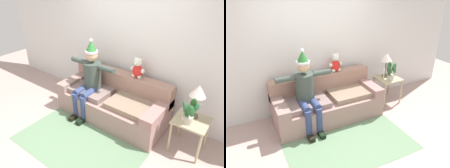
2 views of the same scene
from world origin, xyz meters
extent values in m
plane|color=#B49990|center=(0.00, 0.00, 0.00)|extent=(10.00, 10.00, 0.00)
cube|color=silver|center=(0.00, 1.55, 1.35)|extent=(7.00, 0.10, 2.70)
cube|color=gray|center=(0.00, 0.98, 0.22)|extent=(2.10, 0.88, 0.43)
cube|color=#A27B69|center=(0.00, 1.30, 0.64)|extent=(2.10, 0.24, 0.41)
cube|color=gray|center=(-0.94, 0.98, 0.51)|extent=(0.22, 0.88, 0.16)
cube|color=#9F7470|center=(0.94, 0.98, 0.51)|extent=(0.22, 0.88, 0.16)
cube|color=gray|center=(-0.47, 0.93, 0.48)|extent=(0.84, 0.62, 0.10)
cube|color=gray|center=(0.47, 0.93, 0.48)|extent=(0.84, 0.62, 0.10)
cylinder|color=#3C4841|center=(-0.45, 0.96, 0.79)|extent=(0.34, 0.34, 0.52)
sphere|color=tan|center=(-0.45, 0.96, 1.19)|extent=(0.22, 0.22, 0.22)
cylinder|color=white|center=(-0.45, 0.96, 1.27)|extent=(0.23, 0.23, 0.04)
cone|color=#2B7430|center=(-0.45, 0.96, 1.38)|extent=(0.21, 0.21, 0.20)
sphere|color=white|center=(-0.45, 0.96, 1.48)|extent=(0.06, 0.06, 0.06)
cylinder|color=navy|center=(-0.55, 0.76, 0.53)|extent=(0.14, 0.40, 0.14)
cylinder|color=navy|center=(-0.55, 0.56, 0.27)|extent=(0.13, 0.13, 0.53)
cube|color=black|center=(-0.55, 0.48, 0.04)|extent=(0.10, 0.24, 0.08)
cylinder|color=navy|center=(-0.35, 0.76, 0.53)|extent=(0.14, 0.40, 0.14)
cylinder|color=navy|center=(-0.35, 0.56, 0.27)|extent=(0.13, 0.13, 0.53)
cube|color=black|center=(-0.35, 0.48, 0.04)|extent=(0.10, 0.24, 0.08)
cylinder|color=#3C4841|center=(-0.79, 0.96, 1.01)|extent=(0.34, 0.10, 0.10)
cylinder|color=#3C4841|center=(-0.11, 0.96, 1.01)|extent=(0.34, 0.10, 0.10)
ellipsoid|color=red|center=(0.34, 1.30, 0.96)|extent=(0.20, 0.16, 0.24)
sphere|color=white|center=(0.34, 1.30, 1.14)|extent=(0.15, 0.15, 0.15)
sphere|color=white|center=(0.34, 1.24, 1.13)|extent=(0.07, 0.07, 0.07)
sphere|color=white|center=(0.28, 1.30, 1.19)|extent=(0.05, 0.05, 0.05)
sphere|color=white|center=(0.39, 1.30, 1.19)|extent=(0.05, 0.05, 0.05)
sphere|color=white|center=(0.23, 1.30, 0.99)|extent=(0.08, 0.08, 0.08)
sphere|color=white|center=(0.28, 1.27, 0.88)|extent=(0.08, 0.08, 0.08)
sphere|color=white|center=(0.44, 1.30, 0.99)|extent=(0.08, 0.08, 0.08)
sphere|color=white|center=(0.40, 1.27, 0.88)|extent=(0.08, 0.08, 0.08)
cube|color=tan|center=(1.49, 1.00, 0.57)|extent=(0.51, 0.49, 0.03)
cylinder|color=tan|center=(1.26, 0.79, 0.28)|extent=(0.04, 0.04, 0.55)
cylinder|color=tan|center=(1.71, 0.79, 0.28)|extent=(0.04, 0.04, 0.55)
cylinder|color=tan|center=(1.26, 1.21, 0.28)|extent=(0.04, 0.04, 0.55)
cylinder|color=tan|center=(1.71, 1.21, 0.28)|extent=(0.04, 0.04, 0.55)
cylinder|color=#53513F|center=(1.47, 1.10, 0.60)|extent=(0.14, 0.14, 0.03)
cylinder|color=brown|center=(1.47, 1.10, 0.78)|extent=(0.02, 0.02, 0.34)
cone|color=silver|center=(1.47, 1.10, 1.04)|extent=(0.24, 0.24, 0.18)
cylinder|color=#B9B4A1|center=(1.46, 0.89, 0.64)|extent=(0.14, 0.14, 0.12)
ellipsoid|color=#236135|center=(1.53, 0.89, 0.87)|extent=(0.13, 0.11, 0.20)
ellipsoid|color=#2D5927|center=(1.47, 0.98, 0.88)|extent=(0.12, 0.08, 0.19)
ellipsoid|color=#1E522D|center=(1.41, 0.92, 0.77)|extent=(0.14, 0.17, 0.20)
ellipsoid|color=#28532F|center=(1.39, 0.87, 0.84)|extent=(0.14, 0.15, 0.21)
ellipsoid|color=#245729|center=(1.49, 0.83, 0.84)|extent=(0.17, 0.10, 0.21)
cylinder|color=beige|center=(1.34, 0.98, 0.66)|extent=(0.02, 0.02, 0.15)
cylinder|color=silver|center=(1.34, 0.98, 0.78)|extent=(0.04, 0.04, 0.10)
cube|color=slate|center=(0.00, -0.01, 0.00)|extent=(2.15, 1.17, 0.01)
camera|label=1|loc=(2.07, -1.81, 2.60)|focal=34.48mm
camera|label=2|loc=(-1.50, -2.54, 2.55)|focal=35.41mm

